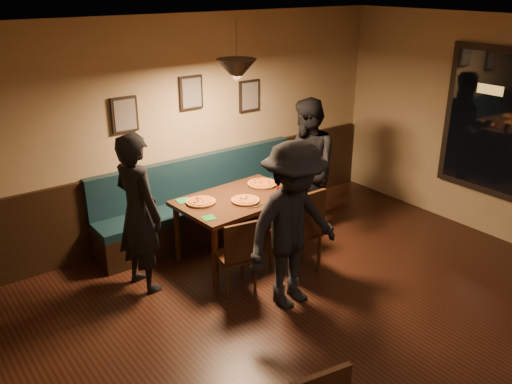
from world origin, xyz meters
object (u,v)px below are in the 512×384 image
(booth_bench, at_px, (206,199))
(tabasco_bottle, at_px, (278,186))
(dining_table, at_px, (239,227))
(diner_right, at_px, (307,166))
(chair_near_right, at_px, (296,230))
(diner_left, at_px, (138,213))
(chair_near_left, at_px, (235,254))
(diner_front, at_px, (293,226))
(soda_glass, at_px, (297,189))

(booth_bench, xyz_separation_m, tabasco_bottle, (0.51, -0.84, 0.33))
(dining_table, relative_size, diner_right, 0.81)
(chair_near_right, bearing_deg, diner_left, 153.38)
(booth_bench, xyz_separation_m, chair_near_left, (-0.47, -1.34, -0.07))
(tabasco_bottle, bearing_deg, diner_left, 174.97)
(diner_right, distance_m, diner_front, 1.83)
(chair_near_left, distance_m, tabasco_bottle, 1.18)
(diner_front, distance_m, tabasco_bottle, 1.26)
(tabasco_bottle, bearing_deg, booth_bench, 121.49)
(diner_left, relative_size, diner_front, 1.00)
(booth_bench, distance_m, diner_left, 1.47)
(chair_near_right, xyz_separation_m, tabasco_bottle, (0.21, 0.59, 0.31))
(dining_table, xyz_separation_m, diner_left, (-1.24, 0.06, 0.50))
(soda_glass, bearing_deg, diner_right, 38.65)
(diner_front, height_order, tabasco_bottle, diner_front)
(dining_table, relative_size, diner_left, 0.81)
(diner_front, relative_size, soda_glass, 11.75)
(chair_near_left, bearing_deg, chair_near_right, 3.71)
(chair_near_left, xyz_separation_m, chair_near_right, (0.78, -0.09, 0.09))
(dining_table, distance_m, diner_front, 1.28)
(chair_near_right, height_order, soda_glass, chair_near_right)
(booth_bench, xyz_separation_m, chair_near_right, (0.30, -1.43, 0.02))
(chair_near_left, relative_size, diner_right, 0.48)
(chair_near_right, xyz_separation_m, diner_front, (-0.45, -0.47, 0.36))
(diner_front, bearing_deg, diner_left, 128.24)
(diner_right, xyz_separation_m, tabasco_bottle, (-0.65, -0.20, -0.06))
(dining_table, xyz_separation_m, chair_near_right, (0.31, -0.69, 0.14))
(chair_near_left, bearing_deg, booth_bench, 80.88)
(booth_bench, height_order, dining_table, booth_bench)
(diner_right, relative_size, tabasco_bottle, 14.93)
(soda_glass, distance_m, tabasco_bottle, 0.26)
(booth_bench, relative_size, chair_near_right, 2.89)
(diner_right, height_order, diner_front, diner_right)
(dining_table, distance_m, diner_right, 1.28)
(chair_near_right, relative_size, diner_left, 0.59)
(chair_near_right, bearing_deg, tabasco_bottle, 69.66)
(diner_left, distance_m, diner_right, 2.42)
(dining_table, relative_size, chair_near_right, 1.38)
(soda_glass, height_order, tabasco_bottle, soda_glass)
(diner_front, bearing_deg, chair_near_left, 116.29)
(booth_bench, distance_m, diner_right, 1.39)
(diner_left, relative_size, diner_right, 0.99)
(booth_bench, relative_size, tabasco_bottle, 25.24)
(diner_left, distance_m, diner_front, 1.64)
(dining_table, bearing_deg, chair_near_right, -69.96)
(diner_front, relative_size, tabasco_bottle, 14.85)
(soda_glass, xyz_separation_m, tabasco_bottle, (-0.11, 0.24, -0.02))
(chair_near_left, relative_size, diner_front, 0.49)
(dining_table, xyz_separation_m, diner_right, (1.17, 0.10, 0.50))
(chair_near_left, height_order, chair_near_right, chair_near_right)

